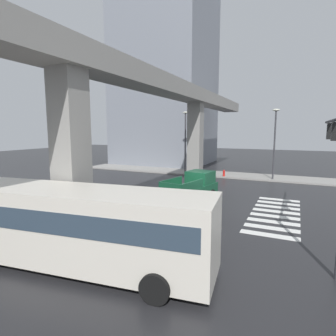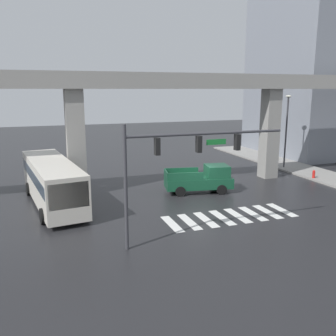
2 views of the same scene
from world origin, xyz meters
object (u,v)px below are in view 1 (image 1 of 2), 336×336
object	(u,v)px
street_lamp_near_corner	(275,136)
fire_hydrant	(224,174)
pickup_truck	(192,188)
street_lamp_mid_block	(185,135)
city_bus	(72,222)

from	to	relation	value
street_lamp_near_corner	fire_hydrant	bearing A→B (deg)	94.61
pickup_truck	street_lamp_mid_block	distance (m)	12.91
street_lamp_mid_block	city_bus	bearing A→B (deg)	-169.10
city_bus	street_lamp_near_corner	distance (m)	23.12
pickup_truck	street_lamp_near_corner	bearing A→B (deg)	-22.18
street_lamp_mid_block	street_lamp_near_corner	bearing A→B (deg)	-90.00
pickup_truck	street_lamp_near_corner	xyz separation A→B (m)	(11.33, -4.62, 3.57)
street_lamp_near_corner	street_lamp_mid_block	bearing A→B (deg)	90.00
street_lamp_near_corner	street_lamp_mid_block	xyz separation A→B (m)	(0.00, 9.67, 0.00)
pickup_truck	street_lamp_near_corner	size ratio (longest dim) A/B	0.74
city_bus	street_lamp_near_corner	size ratio (longest dim) A/B	1.52
city_bus	pickup_truck	bearing A→B (deg)	-3.95
pickup_truck	street_lamp_mid_block	bearing A→B (deg)	24.05
pickup_truck	street_lamp_near_corner	world-z (taller)	street_lamp_near_corner
fire_hydrant	street_lamp_mid_block	bearing A→B (deg)	85.15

